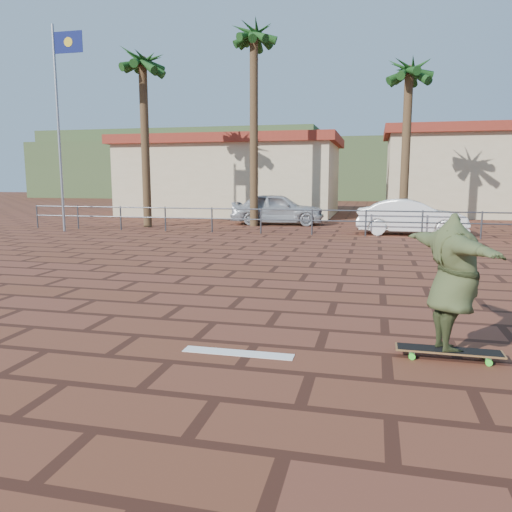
{
  "coord_description": "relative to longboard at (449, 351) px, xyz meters",
  "views": [
    {
      "loc": [
        2.29,
        -6.92,
        2.16
      ],
      "look_at": [
        0.3,
        1.48,
        0.8
      ],
      "focal_mm": 35.0,
      "sensor_mm": 36.0,
      "label": 1
    }
  ],
  "objects": [
    {
      "name": "guardrail",
      "position": [
        -3.22,
        12.81,
        0.58
      ],
      "size": [
        24.06,
        0.06,
        1.0
      ],
      "color": "#47494F",
      "rests_on": "ground"
    },
    {
      "name": "palm_left",
      "position": [
        -6.22,
        15.81,
        7.85
      ],
      "size": [
        2.4,
        2.4,
        9.45
      ],
      "color": "brown",
      "rests_on": "ground"
    },
    {
      "name": "palm_far_left",
      "position": [
        -10.72,
        14.31,
        6.73
      ],
      "size": [
        2.4,
        2.4,
        8.25
      ],
      "color": "brown",
      "rests_on": "ground"
    },
    {
      "name": "hill_front",
      "position": [
        -3.22,
        50.81,
        2.9
      ],
      "size": [
        70.0,
        18.0,
        6.0
      ],
      "primitive_type": "cube",
      "color": "#384C28",
      "rests_on": "ground"
    },
    {
      "name": "palm_center",
      "position": [
        0.28,
        16.31,
        6.26
      ],
      "size": [
        2.4,
        2.4,
        7.75
      ],
      "color": "brown",
      "rests_on": "ground"
    },
    {
      "name": "building_east",
      "position": [
        4.78,
        24.81,
        2.44
      ],
      "size": [
        10.6,
        6.6,
        5.0
      ],
      "color": "beige",
      "rests_on": "ground"
    },
    {
      "name": "paint_stripe",
      "position": [
        -2.52,
        -0.39,
        -0.1
      ],
      "size": [
        1.4,
        0.22,
        0.01
      ],
      "primitive_type": "cube",
      "color": "white",
      "rests_on": "ground"
    },
    {
      "name": "building_west",
      "position": [
        -9.22,
        22.81,
        2.18
      ],
      "size": [
        12.6,
        7.6,
        4.5
      ],
      "color": "beige",
      "rests_on": "ground"
    },
    {
      "name": "car_white",
      "position": [
        0.45,
        13.81,
        0.57
      ],
      "size": [
        4.08,
        1.43,
        1.34
      ],
      "primitive_type": "imported",
      "rotation": [
        0.0,
        0.0,
        1.57
      ],
      "color": "white",
      "rests_on": "ground"
    },
    {
      "name": "car_silver",
      "position": [
        -5.33,
        16.8,
        0.63
      ],
      "size": [
        4.45,
        2.14,
        1.46
      ],
      "primitive_type": "imported",
      "rotation": [
        0.0,
        0.0,
        1.67
      ],
      "color": "#A5A9AC",
      "rests_on": "ground"
    },
    {
      "name": "flagpole",
      "position": [
        -13.09,
        11.81,
        4.54
      ],
      "size": [
        1.3,
        0.1,
        8.0
      ],
      "color": "gray",
      "rests_on": "ground"
    },
    {
      "name": "longboard",
      "position": [
        0.0,
        0.0,
        0.0
      ],
      "size": [
        1.24,
        0.29,
        0.12
      ],
      "rotation": [
        0.0,
        0.0,
        -0.01
      ],
      "color": "olive",
      "rests_on": "ground"
    },
    {
      "name": "skateboarder",
      "position": [
        0.0,
        0.0,
        0.84
      ],
      "size": [
        1.22,
        2.07,
        1.64
      ],
      "primitive_type": "imported",
      "rotation": [
        0.0,
        0.0,
        1.93
      ],
      "color": "#404A27",
      "rests_on": "longboard"
    },
    {
      "name": "hill_back",
      "position": [
        -25.22,
        56.81,
        3.9
      ],
      "size": [
        35.0,
        14.0,
        8.0
      ],
      "primitive_type": "cube",
      "color": "#384C28",
      "rests_on": "ground"
    },
    {
      "name": "ground",
      "position": [
        -3.22,
        0.81,
        -0.1
      ],
      "size": [
        120.0,
        120.0,
        0.0
      ],
      "primitive_type": "plane",
      "color": "brown",
      "rests_on": "ground"
    }
  ]
}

